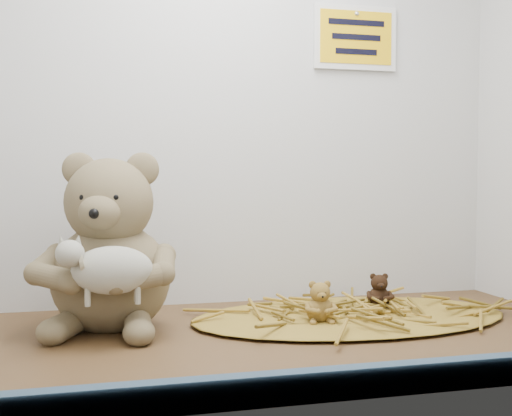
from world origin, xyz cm
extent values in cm
cube|color=#452C18|center=(0.00, 0.00, 0.00)|extent=(120.00, 60.00, 0.40)
cube|color=silver|center=(0.00, 30.00, 45.00)|extent=(120.00, 0.40, 90.00)
cube|color=#38566C|center=(0.00, -28.80, 1.80)|extent=(119.28, 2.20, 3.60)
ellipsoid|color=olive|center=(21.18, 9.37, 0.57)|extent=(58.71, 34.09, 1.14)
cube|color=#DCA60B|center=(30.00, 29.40, 55.00)|extent=(16.00, 1.20, 11.00)
camera|label=1|loc=(-23.43, -98.11, 26.21)|focal=45.00mm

